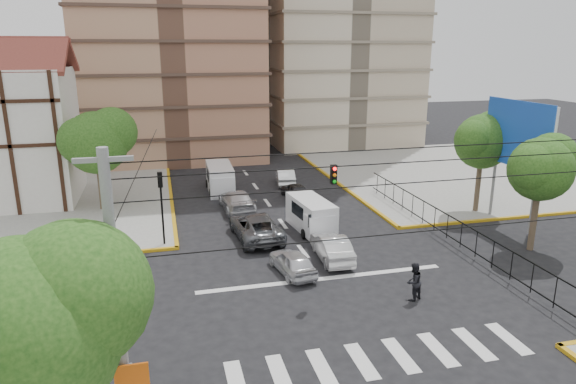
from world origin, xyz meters
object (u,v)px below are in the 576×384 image
object	(u,v)px
traffic_light_nw	(161,196)
car_silver_front_left	(292,262)
van_right_lane	(312,216)
car_white_front_right	(332,247)
pedestrian_crosswalk	(414,282)
van_left_lane	(220,179)

from	to	relation	value
traffic_light_nw	car_silver_front_left	world-z (taller)	traffic_light_nw
van_right_lane	car_white_front_right	world-z (taller)	van_right_lane
van_right_lane	car_white_front_right	xyz separation A→B (m)	(-0.25, -4.64, -0.29)
van_right_lane	pedestrian_crosswalk	size ratio (longest dim) A/B	2.59
car_white_front_right	pedestrian_crosswalk	distance (m)	5.90
pedestrian_crosswalk	van_right_lane	bearing A→B (deg)	-104.79
traffic_light_nw	car_white_front_right	xyz separation A→B (m)	(9.04, -4.29, -2.40)
van_left_lane	car_silver_front_left	world-z (taller)	van_left_lane
van_right_lane	car_silver_front_left	size ratio (longest dim) A/B	1.27
car_silver_front_left	pedestrian_crosswalk	xyz separation A→B (m)	(4.73, -4.24, 0.28)
pedestrian_crosswalk	car_white_front_right	bearing A→B (deg)	-94.07
traffic_light_nw	car_silver_front_left	bearing A→B (deg)	-40.66
traffic_light_nw	car_white_front_right	distance (m)	10.29
van_left_lane	pedestrian_crosswalk	size ratio (longest dim) A/B	2.71
van_right_lane	car_silver_front_left	bearing A→B (deg)	-122.35
van_left_lane	car_silver_front_left	xyz separation A→B (m)	(1.74, -16.58, -0.44)
traffic_light_nw	car_white_front_right	world-z (taller)	traffic_light_nw
traffic_light_nw	van_right_lane	world-z (taller)	traffic_light_nw
traffic_light_nw	van_left_lane	distance (m)	12.17
traffic_light_nw	van_left_lane	bearing A→B (deg)	66.91
van_left_lane	van_right_lane	bearing A→B (deg)	-65.19
van_left_lane	car_white_front_right	bearing A→B (deg)	-72.60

